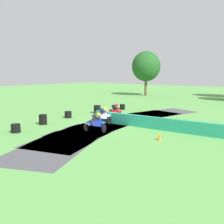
% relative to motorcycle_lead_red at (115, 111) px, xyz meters
% --- Properties ---
extents(ground_plane, '(120.00, 120.00, 0.00)m').
position_rel_motorcycle_lead_red_xyz_m(ground_plane, '(1.02, -1.94, -0.64)').
color(ground_plane, '#569947').
extents(track_asphalt, '(6.97, 22.67, 0.01)m').
position_rel_motorcycle_lead_red_xyz_m(track_asphalt, '(1.64, -1.90, -0.64)').
color(track_asphalt, '#47474C').
rests_on(track_asphalt, ground).
extents(safety_barrier, '(12.66, 1.06, 0.90)m').
position_rel_motorcycle_lead_red_xyz_m(safety_barrier, '(5.88, -1.64, -0.19)').
color(safety_barrier, '#239375').
rests_on(safety_barrier, ground).
extents(motorcycle_lead_red, '(1.68, 0.84, 1.43)m').
position_rel_motorcycle_lead_red_xyz_m(motorcycle_lead_red, '(0.00, 0.00, 0.00)').
color(motorcycle_lead_red, black).
rests_on(motorcycle_lead_red, ground).
extents(motorcycle_chase_white, '(1.67, 0.96, 1.42)m').
position_rel_motorcycle_lead_red_xyz_m(motorcycle_chase_white, '(0.62, -2.38, -0.01)').
color(motorcycle_chase_white, black).
rests_on(motorcycle_chase_white, ground).
extents(motorcycle_trailing_blue, '(1.68, 1.11, 1.42)m').
position_rel_motorcycle_lead_red_xyz_m(motorcycle_trailing_blue, '(2.19, -4.95, -0.01)').
color(motorcycle_trailing_blue, black).
rests_on(motorcycle_trailing_blue, ground).
extents(tire_stack_near, '(0.58, 0.58, 0.60)m').
position_rel_motorcycle_lead_red_xyz_m(tire_stack_near, '(-2.73, 4.85, -0.34)').
color(tire_stack_near, black).
rests_on(tire_stack_near, ground).
extents(tire_stack_mid_a, '(0.69, 0.69, 0.80)m').
position_rel_motorcycle_lead_red_xyz_m(tire_stack_mid_a, '(-3.27, 1.22, -0.24)').
color(tire_stack_mid_a, black).
rests_on(tire_stack_mid_a, ground).
extents(tire_stack_mid_b, '(0.64, 0.64, 0.60)m').
position_rel_motorcycle_lead_red_xyz_m(tire_stack_mid_b, '(-3.55, -2.47, -0.34)').
color(tire_stack_mid_b, black).
rests_on(tire_stack_mid_b, ground).
extents(tire_stack_far, '(0.62, 0.62, 0.80)m').
position_rel_motorcycle_lead_red_xyz_m(tire_stack_far, '(-2.85, -5.78, -0.24)').
color(tire_stack_far, black).
rests_on(tire_stack_far, ground).
extents(tire_stack_extra_a, '(0.64, 0.64, 0.60)m').
position_rel_motorcycle_lead_red_xyz_m(tire_stack_extra_a, '(-2.02, -8.68, -0.34)').
color(tire_stack_extra_a, black).
rests_on(tire_stack_extra_a, ground).
extents(traffic_cone, '(0.28, 0.28, 0.44)m').
position_rel_motorcycle_lead_red_xyz_m(traffic_cone, '(6.80, -4.30, -0.42)').
color(traffic_cone, orange).
rests_on(traffic_cone, ground).
extents(tree_mid_rise, '(5.01, 5.01, 7.80)m').
position_rel_motorcycle_lead_red_xyz_m(tree_mid_rise, '(-9.80, 21.52, 4.51)').
color(tree_mid_rise, brown).
rests_on(tree_mid_rise, ground).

